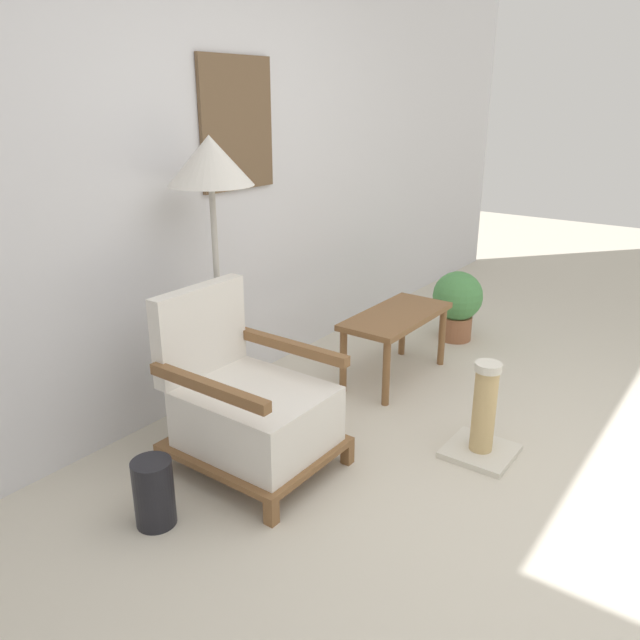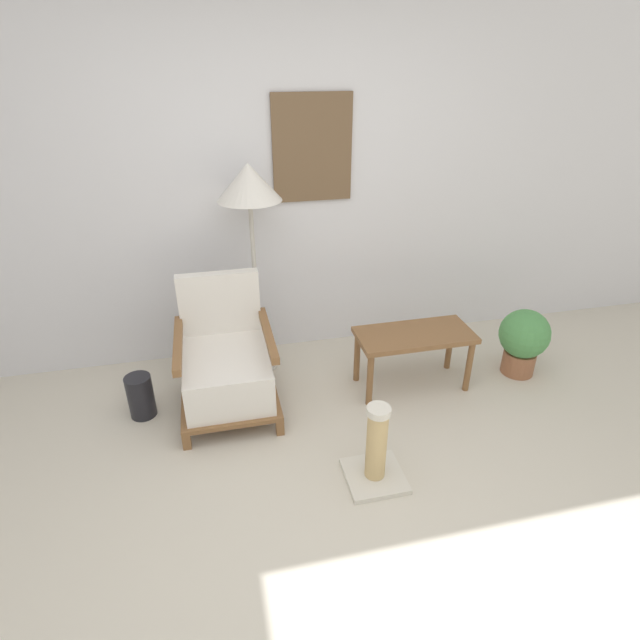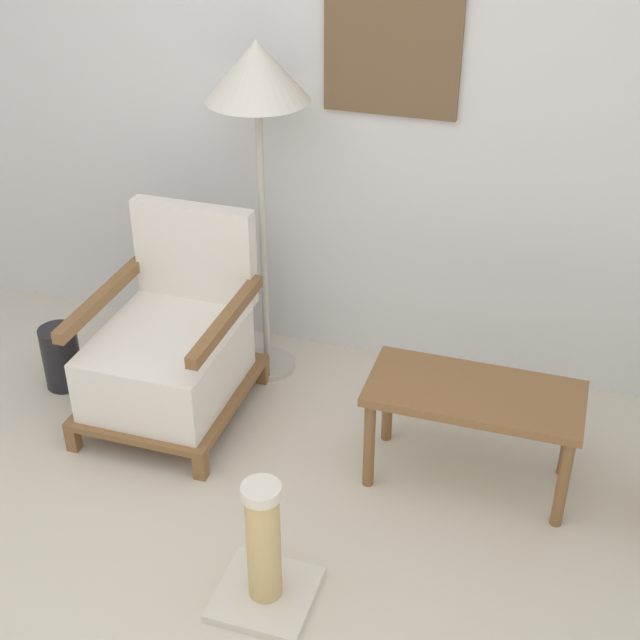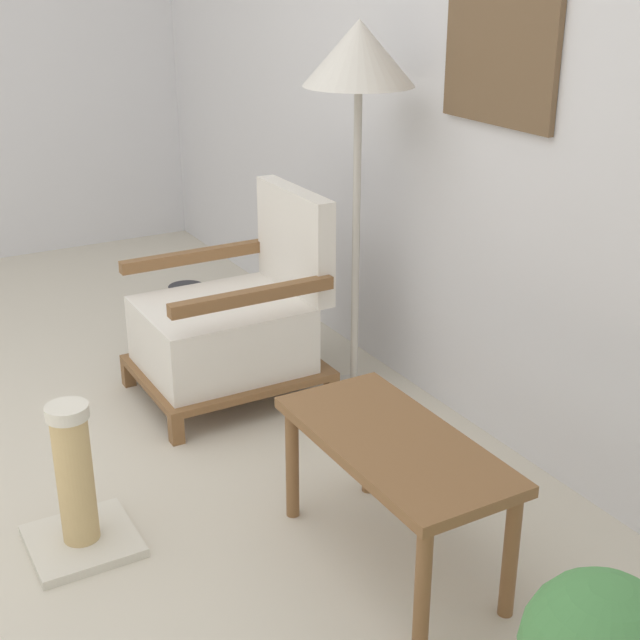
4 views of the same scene
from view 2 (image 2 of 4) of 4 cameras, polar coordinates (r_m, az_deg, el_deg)
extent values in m
plane|color=beige|center=(2.62, 2.91, -25.98)|extent=(14.00, 14.00, 0.00)
cube|color=silver|center=(3.68, -5.73, 15.78)|extent=(8.00, 0.06, 2.70)
cube|color=brown|center=(3.65, -0.87, 19.00)|extent=(0.56, 0.02, 0.72)
cube|color=brown|center=(3.22, -15.00, -13.18)|extent=(0.05, 0.05, 0.11)
cube|color=brown|center=(3.22, -4.60, -12.06)|extent=(0.05, 0.05, 0.11)
cube|color=brown|center=(3.77, -14.96, -6.38)|extent=(0.05, 0.05, 0.11)
cube|color=brown|center=(3.77, -6.25, -5.44)|extent=(0.05, 0.05, 0.11)
cube|color=brown|center=(3.43, -10.33, -8.11)|extent=(0.62, 0.74, 0.03)
cube|color=white|center=(3.33, -10.53, -6.16)|extent=(0.54, 0.64, 0.28)
cube|color=white|center=(3.46, -11.41, 1.95)|extent=(0.54, 0.08, 0.44)
cube|color=brown|center=(3.22, -15.93, -2.66)|extent=(0.05, 0.68, 0.05)
cube|color=brown|center=(3.22, -5.97, -1.59)|extent=(0.05, 0.68, 0.05)
cylinder|color=#B7B2A8|center=(3.89, -6.79, -5.01)|extent=(0.26, 0.26, 0.03)
cylinder|color=#B7B2A8|center=(3.58, -7.36, 3.62)|extent=(0.03, 0.03, 1.26)
cone|color=silver|center=(3.35, -8.16, 15.36)|extent=(0.42, 0.42, 0.24)
cube|color=brown|center=(3.50, 10.78, -1.70)|extent=(0.81, 0.38, 0.04)
cylinder|color=brown|center=(3.38, 5.72, -6.82)|extent=(0.04, 0.04, 0.40)
cylinder|color=brown|center=(3.65, 16.65, -5.10)|extent=(0.04, 0.04, 0.40)
cylinder|color=brown|center=(3.61, 4.25, -4.21)|extent=(0.04, 0.04, 0.40)
cylinder|color=brown|center=(3.87, 14.60, -2.79)|extent=(0.04, 0.04, 0.40)
cylinder|color=black|center=(3.50, -19.81, -8.19)|extent=(0.17, 0.17, 0.30)
cylinder|color=#935B3D|center=(4.03, 21.72, -4.47)|extent=(0.24, 0.24, 0.18)
sphere|color=#4C8E4C|center=(3.92, 22.34, -1.47)|extent=(0.36, 0.36, 0.36)
cube|color=beige|center=(2.97, 6.22, -17.29)|extent=(0.33, 0.33, 0.03)
cylinder|color=tan|center=(2.82, 6.47, -14.01)|extent=(0.11, 0.11, 0.43)
cylinder|color=beige|center=(2.67, 6.74, -10.27)|extent=(0.13, 0.13, 0.04)
camera|label=1|loc=(2.19, -71.98, -3.23)|focal=35.00mm
camera|label=3|loc=(1.60, 82.26, 14.64)|focal=50.00mm
camera|label=4|loc=(3.52, 53.26, 10.77)|focal=50.00mm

